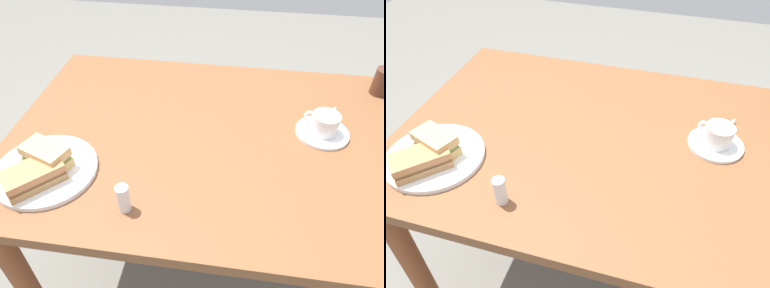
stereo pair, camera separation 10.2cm
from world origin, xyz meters
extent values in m
plane|color=slate|center=(0.00, 0.00, 0.00)|extent=(6.00, 6.00, 0.00)
cube|color=brown|center=(0.00, 0.00, 0.75)|extent=(1.28, 0.86, 0.03)
cylinder|color=brown|center=(-0.57, -0.36, 0.36)|extent=(0.07, 0.07, 0.73)
cylinder|color=brown|center=(0.57, -0.36, 0.36)|extent=(0.07, 0.07, 0.73)
cylinder|color=brown|center=(0.57, 0.36, 0.36)|extent=(0.07, 0.07, 0.73)
cylinder|color=white|center=(0.45, 0.22, 0.77)|extent=(0.28, 0.28, 0.01)
cube|color=tan|center=(0.45, 0.21, 0.79)|extent=(0.14, 0.11, 0.03)
cube|color=olive|center=(0.45, 0.21, 0.81)|extent=(0.13, 0.10, 0.01)
cube|color=tan|center=(0.45, 0.21, 0.83)|extent=(0.14, 0.11, 0.03)
cube|color=#B07F4F|center=(0.45, 0.27, 0.79)|extent=(0.16, 0.17, 0.02)
cube|color=brown|center=(0.45, 0.27, 0.80)|extent=(0.15, 0.15, 0.01)
cube|color=#B77B4D|center=(0.45, 0.27, 0.82)|extent=(0.16, 0.17, 0.02)
cylinder|color=white|center=(-0.31, -0.06, 0.77)|extent=(0.16, 0.16, 0.01)
cylinder|color=white|center=(-0.31, -0.06, 0.80)|extent=(0.08, 0.08, 0.06)
cylinder|color=#B37652|center=(-0.31, -0.06, 0.83)|extent=(0.07, 0.07, 0.01)
torus|color=white|center=(-0.27, -0.08, 0.80)|extent=(0.04, 0.03, 0.04)
cube|color=silver|center=(-0.35, -0.15, 0.78)|extent=(0.04, 0.07, 0.00)
ellipsoid|color=silver|center=(-0.33, -0.11, 0.78)|extent=(0.03, 0.03, 0.01)
cylinder|color=silver|center=(0.20, 0.31, 0.80)|extent=(0.03, 0.03, 0.08)
camera|label=1|loc=(-0.04, 0.84, 1.47)|focal=33.82mm
camera|label=2|loc=(-0.14, 0.82, 1.47)|focal=33.82mm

